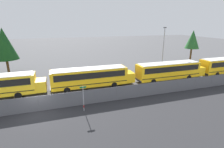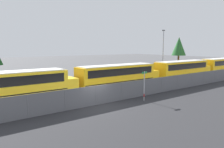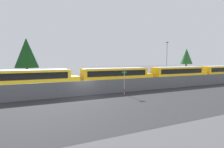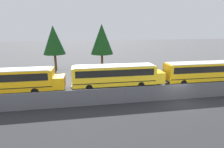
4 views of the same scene
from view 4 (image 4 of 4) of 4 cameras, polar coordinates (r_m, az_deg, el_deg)
name	(u,v)px [view 4 (image 4 of 4)]	position (r m, az deg, el deg)	size (l,w,h in m)	color
ground_plane	(177,99)	(21.49, 20.45, -7.80)	(200.00, 200.00, 0.00)	#4C4C4F
road_strip	(215,128)	(17.13, 30.67, -15.00)	(126.20, 12.00, 0.01)	#2B2B2D
fence	(178,92)	(21.16, 20.68, -5.47)	(92.27, 0.07, 1.83)	#9EA0A5
school_bus_1	(8,79)	(24.91, -30.73, -1.52)	(12.70, 2.53, 3.05)	#EDA80F
school_bus_2	(116,74)	(23.81, 1.40, -0.06)	(12.70, 2.53, 3.05)	yellow
school_bus_3	(204,71)	(29.17, 27.72, 1.00)	(12.70, 2.53, 3.05)	yellow
tree_1	(102,39)	(34.99, -3.35, 11.28)	(4.49, 4.49, 8.70)	#51381E
tree_2	(54,40)	(34.69, -18.50, 10.45)	(4.06, 4.06, 8.39)	#51381E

